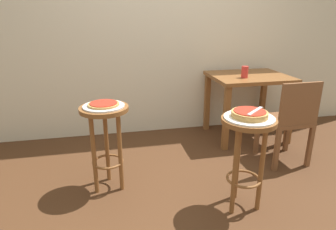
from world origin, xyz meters
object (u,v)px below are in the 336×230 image
serving_plate_foreground (249,118)px  stool_foreground (247,143)px  cup_near_edge (245,72)px  stool_middle (105,129)px  dining_table (248,86)px  wooden_chair (290,119)px  pizza_foreground (250,114)px  pizza_middle (104,104)px  pizza_server_knife (255,111)px  serving_plate_middle (104,106)px

serving_plate_foreground → stool_foreground: bearing=0.0°
stool_foreground → cup_near_edge: bearing=65.8°
stool_middle → cup_near_edge: bearing=23.9°
dining_table → wooden_chair: (0.09, -0.73, -0.16)m
pizza_foreground → wooden_chair: (0.73, 0.57, -0.30)m
serving_plate_foreground → cup_near_edge: size_ratio=2.81×
serving_plate_foreground → pizza_foreground: bearing=0.0°
pizza_middle → pizza_server_knife: size_ratio=1.12×
pizza_foreground → dining_table: size_ratio=0.29×
serving_plate_middle → dining_table: dining_table is taller
stool_foreground → pizza_foreground: size_ratio=2.87×
stool_foreground → pizza_middle: size_ratio=2.96×
cup_near_edge → wooden_chair: size_ratio=0.15×
stool_middle → dining_table: 1.83m
stool_foreground → serving_plate_middle: 1.13m
serving_plate_foreground → pizza_middle: pizza_middle is taller
cup_near_edge → wooden_chair: 0.73m
pizza_foreground → pizza_server_knife: bearing=-33.7°
pizza_middle → cup_near_edge: size_ratio=1.94×
serving_plate_middle → pizza_server_knife: bearing=-26.6°
serving_plate_middle → pizza_server_knife: size_ratio=1.50×
pizza_middle → cup_near_edge: 1.67m
serving_plate_middle → pizza_middle: bearing=-90.0°
pizza_middle → cup_near_edge: cup_near_edge is taller
cup_near_edge → pizza_server_knife: size_ratio=0.58×
dining_table → pizza_server_knife: pizza_server_knife is taller
serving_plate_foreground → cup_near_edge: cup_near_edge is taller
stool_middle → pizza_server_knife: (1.03, -0.52, 0.25)m
pizza_foreground → wooden_chair: bearing=37.8°
stool_middle → serving_plate_middle: size_ratio=2.22×
pizza_foreground → stool_foreground: bearing=0.0°
stool_middle → pizza_server_knife: size_ratio=3.32×
dining_table → serving_plate_middle: bearing=-154.2°
stool_middle → dining_table: dining_table is taller
pizza_middle → dining_table: size_ratio=0.28×
dining_table → cup_near_edge: bearing=-135.2°
wooden_chair → pizza_server_knife: wooden_chair is taller
cup_near_edge → pizza_server_knife: cup_near_edge is taller
pizza_middle → pizza_server_knife: bearing=-26.6°
serving_plate_middle → wooden_chair: bearing=2.4°
dining_table → pizza_middle: bearing=-154.2°
stool_foreground → pizza_middle: pizza_middle is taller
stool_middle → pizza_middle: pizza_middle is taller
stool_foreground → stool_middle: 1.12m
pizza_middle → stool_foreground: bearing=-26.4°
stool_middle → pizza_server_knife: 1.18m
pizza_foreground → serving_plate_middle: pizza_foreground is taller
pizza_foreground → dining_table: pizza_foreground is taller
dining_table → wooden_chair: wooden_chair is taller
serving_plate_foreground → dining_table: 1.45m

